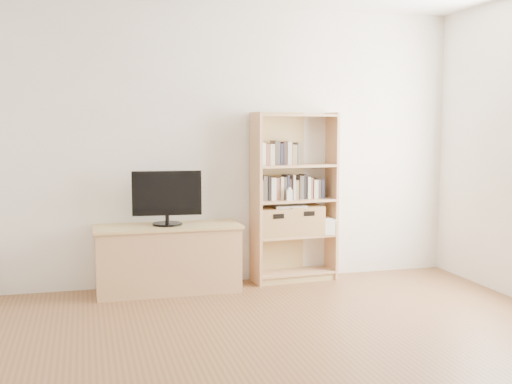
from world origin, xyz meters
name	(u,v)px	position (x,y,z in m)	size (l,w,h in m)	color
floor	(323,380)	(0.00, 0.00, 0.00)	(4.50, 5.00, 0.01)	brown
back_wall	(229,146)	(0.00, 2.50, 1.30)	(4.50, 0.02, 2.60)	silver
tv_stand	(168,260)	(-0.63, 2.26, 0.29)	(1.27, 0.48, 0.58)	tan
bookshelf	(294,197)	(0.61, 2.36, 0.81)	(0.81, 0.29, 1.62)	tan
television	(167,198)	(-0.63, 2.26, 0.85)	(0.62, 0.05, 0.48)	black
books_row_mid	(294,187)	(0.60, 2.37, 0.91)	(0.86, 0.17, 0.23)	olive
books_row_upper	(276,153)	(0.43, 2.36, 1.23)	(0.41, 0.15, 0.21)	olive
baby_monitor	(289,195)	(0.52, 2.26, 0.84)	(0.05, 0.03, 0.10)	white
basket_left	(274,222)	(0.39, 2.33, 0.58)	(0.32, 0.27, 0.27)	#9B7146
basket_right	(304,220)	(0.71, 2.36, 0.59)	(0.34, 0.28, 0.28)	#9B7146
laptop	(290,206)	(0.56, 2.34, 0.73)	(0.30, 0.21, 0.02)	silver
magazine_stack	(321,226)	(0.88, 2.37, 0.52)	(0.20, 0.29, 0.13)	beige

